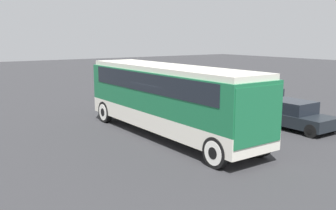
% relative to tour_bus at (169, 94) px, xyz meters
% --- Properties ---
extents(ground_plane, '(120.00, 120.00, 0.00)m').
position_rel_tour_bus_xyz_m(ground_plane, '(-0.10, -0.00, -1.96)').
color(ground_plane, '#2D2D30').
extents(tour_bus, '(10.70, 2.52, 3.24)m').
position_rel_tour_bus_xyz_m(tour_bus, '(0.00, 0.00, 0.00)').
color(tour_bus, silver).
rests_on(tour_bus, ground_plane).
extents(parked_car_near, '(4.06, 1.90, 1.39)m').
position_rel_tour_bus_xyz_m(parked_car_near, '(2.24, 5.95, -1.27)').
color(parked_car_near, black).
rests_on(parked_car_near, ground_plane).
extents(parked_car_mid, '(4.50, 1.79, 1.35)m').
position_rel_tour_bus_xyz_m(parked_car_mid, '(-2.02, 8.66, -1.28)').
color(parked_car_mid, '#7A6B5B').
rests_on(parked_car_mid, ground_plane).
extents(parked_car_far, '(4.70, 1.92, 1.38)m').
position_rel_tour_bus_xyz_m(parked_car_far, '(-3.87, 5.23, -1.25)').
color(parked_car_far, silver).
rests_on(parked_car_far, ground_plane).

